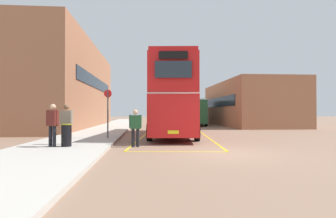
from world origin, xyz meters
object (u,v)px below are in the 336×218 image
at_px(pedestrian_boarding, 135,125).
at_px(litter_bin, 66,135).
at_px(pedestrian_waiting_near, 66,121).
at_px(bus_stop_sign, 108,109).
at_px(single_deck_bus, 193,112).
at_px(double_decker_bus, 173,98).
at_px(pedestrian_waiting_far, 52,122).

bearing_deg(pedestrian_boarding, litter_bin, -166.17).
height_order(pedestrian_waiting_near, litter_bin, pedestrian_waiting_near).
relative_size(pedestrian_boarding, bus_stop_sign, 0.63).
xyz_separation_m(single_deck_bus, litter_bin, (-9.08, -21.11, -1.03)).
bearing_deg(pedestrian_waiting_near, double_decker_bus, 45.71).
height_order(double_decker_bus, litter_bin, double_decker_bus).
distance_m(pedestrian_waiting_far, bus_stop_sign, 4.12).
xyz_separation_m(pedestrian_boarding, pedestrian_waiting_far, (-3.39, -0.76, 0.20)).
distance_m(pedestrian_boarding, litter_bin, 2.95).
xyz_separation_m(double_decker_bus, pedestrian_waiting_near, (-5.35, -5.48, -1.33)).
distance_m(litter_bin, bus_stop_sign, 3.99).
xyz_separation_m(pedestrian_waiting_near, pedestrian_waiting_far, (-0.31, -0.85, -0.00)).
relative_size(double_decker_bus, pedestrian_waiting_near, 5.99).
bearing_deg(pedestrian_waiting_near, pedestrian_waiting_far, -110.21).
bearing_deg(litter_bin, pedestrian_boarding, 13.83).
distance_m(single_deck_bus, bus_stop_sign, 19.18).
height_order(pedestrian_boarding, bus_stop_sign, bus_stop_sign).
height_order(single_deck_bus, bus_stop_sign, single_deck_bus).
xyz_separation_m(pedestrian_waiting_near, bus_stop_sign, (1.43, 2.84, 0.58)).
bearing_deg(pedestrian_boarding, pedestrian_waiting_near, 178.28).
relative_size(pedestrian_boarding, litter_bin, 1.79).
height_order(double_decker_bus, bus_stop_sign, double_decker_bus).
bearing_deg(single_deck_bus, bus_stop_sign, -114.27).
distance_m(pedestrian_boarding, pedestrian_waiting_near, 3.09).
relative_size(double_decker_bus, bus_stop_sign, 3.95).
xyz_separation_m(double_decker_bus, single_deck_bus, (3.97, 14.84, -0.87)).
distance_m(single_deck_bus, pedestrian_waiting_far, 23.26).
height_order(single_deck_bus, pedestrian_boarding, single_deck_bus).
height_order(pedestrian_waiting_far, litter_bin, pedestrian_waiting_far).
xyz_separation_m(pedestrian_waiting_far, litter_bin, (0.55, 0.06, -0.56)).
distance_m(single_deck_bus, pedestrian_boarding, 21.35).
bearing_deg(single_deck_bus, double_decker_bus, -104.97).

